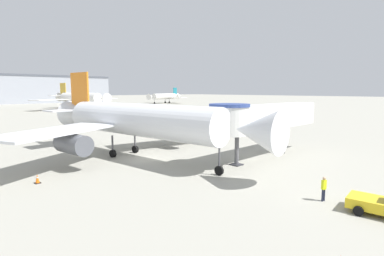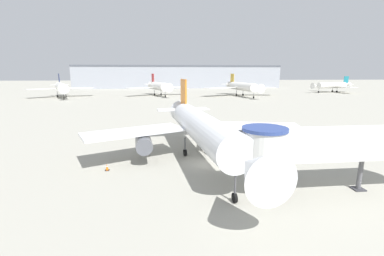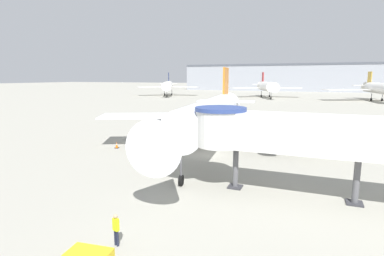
% 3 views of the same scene
% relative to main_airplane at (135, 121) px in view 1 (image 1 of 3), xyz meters
% --- Properties ---
extents(ground_plane, '(800.00, 800.00, 0.00)m').
position_rel_main_airplane_xyz_m(ground_plane, '(0.02, -1.50, -4.34)').
color(ground_plane, '#9E9B8E').
extents(main_airplane, '(30.48, 32.53, 10.29)m').
position_rel_main_airplane_xyz_m(main_airplane, '(0.00, 0.00, 0.00)').
color(main_airplane, silver).
rests_on(main_airplane, ground_plane).
extents(jet_bridge, '(18.60, 4.09, 6.50)m').
position_rel_main_airplane_xyz_m(jet_bridge, '(10.27, -10.44, 0.47)').
color(jet_bridge, silver).
rests_on(jet_bridge, ground_plane).
extents(pushback_tug_yellow, '(2.68, 3.83, 1.56)m').
position_rel_main_airplane_xyz_m(pushback_tug_yellow, '(2.13, -24.68, -3.66)').
color(pushback_tug_yellow, yellow).
rests_on(pushback_tug_yellow, ground_plane).
extents(traffic_cone_port_wing, '(0.48, 0.48, 0.79)m').
position_rel_main_airplane_xyz_m(traffic_cone_port_wing, '(-11.52, -2.64, -3.96)').
color(traffic_cone_port_wing, black).
rests_on(traffic_cone_port_wing, ground_plane).
extents(ground_crew_marshaller, '(0.38, 0.28, 1.78)m').
position_rel_main_airplane_xyz_m(ground_crew_marshaller, '(1.87, -21.15, -3.31)').
color(ground_crew_marshaller, '#1E2338').
rests_on(ground_crew_marshaller, ground_plane).
extents(background_jet_teal_tail, '(29.52, 27.31, 9.48)m').
position_rel_main_airplane_xyz_m(background_jet_teal_tail, '(95.03, 113.01, -0.15)').
color(background_jet_teal_tail, white).
rests_on(background_jet_teal_tail, ground_plane).
extents(background_jet_gold_tail, '(38.18, 35.54, 11.03)m').
position_rel_main_airplane_xyz_m(background_jet_gold_tail, '(33.42, 93.18, 0.49)').
color(background_jet_gold_tail, white).
rests_on(background_jet_gold_tail, ground_plane).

